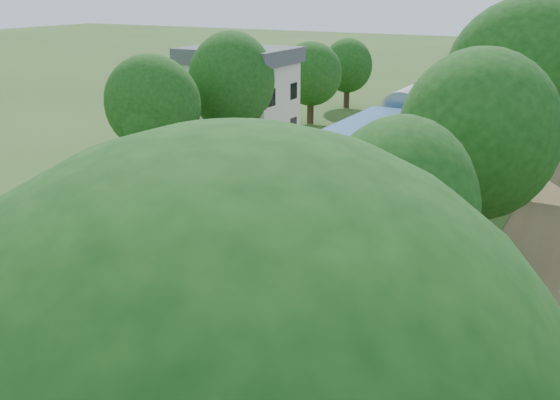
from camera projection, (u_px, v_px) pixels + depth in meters
The scene contains 11 objects.
ground at pixel (118, 386), 20.69m from camera, with size 320.00×320.00×0.00m, color #2D4C19.
trackbed at pixel (505, 105), 69.56m from camera, with size 9.50×170.00×0.28m.
platform at pixel (241, 211), 36.27m from camera, with size 6.40×68.00×0.38m, color #A69B86.
yellow_stripe at pixel (284, 216), 34.91m from camera, with size 0.55×68.00×0.01m, color gold.
station_building at pixel (240, 97), 50.61m from camera, with size 8.60×6.60×8.00m.
signal_gantry at pixel (506, 67), 63.65m from camera, with size 8.40×0.38×6.20m.
trees_behind_platform at pixel (201, 114), 41.44m from camera, with size 7.82×53.32×7.21m.
train at pixel (488, 83), 69.53m from camera, with size 3.13×104.00×4.60m.
lamppost_far at pixel (152, 234), 27.23m from camera, with size 0.43×0.43×4.37m.
signal_platform at pixel (90, 241), 22.54m from camera, with size 0.33×0.26×5.63m.
signal_farside at pixel (484, 139), 38.22m from camera, with size 0.32×0.26×5.90m.
Camera 1 is at (13.15, -12.83, 12.56)m, focal length 40.00 mm.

